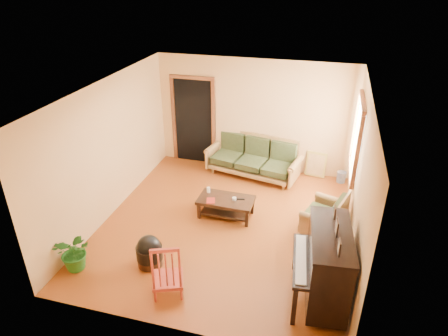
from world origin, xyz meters
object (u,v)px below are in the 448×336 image
(coffee_table, at_px, (226,207))
(sofa, at_px, (253,158))
(ceramic_crock, at_px, (341,177))
(red_chair, at_px, (167,267))
(footstool, at_px, (150,254))
(potted_plant, at_px, (75,252))
(armchair, at_px, (324,212))
(piano, at_px, (327,267))

(coffee_table, bearing_deg, sofa, 85.07)
(sofa, xyz_separation_m, ceramic_crock, (2.00, 0.23, -0.32))
(red_chair, bearing_deg, ceramic_crock, 38.23)
(footstool, xyz_separation_m, potted_plant, (-1.09, -0.40, 0.12))
(armchair, bearing_deg, ceramic_crock, 98.27)
(red_chair, relative_size, potted_plant, 1.45)
(potted_plant, bearing_deg, piano, 5.85)
(sofa, bearing_deg, ceramic_crock, 17.86)
(armchair, bearing_deg, potted_plant, -133.71)
(red_chair, distance_m, potted_plant, 1.62)
(armchair, distance_m, piano, 1.69)
(sofa, relative_size, red_chair, 2.21)
(piano, xyz_separation_m, red_chair, (-2.25, -0.48, -0.11))
(sofa, distance_m, piano, 3.90)
(sofa, bearing_deg, footstool, -94.49)
(piano, distance_m, potted_plant, 3.89)
(coffee_table, bearing_deg, piano, -41.12)
(red_chair, height_order, ceramic_crock, red_chair)
(sofa, height_order, coffee_table, sofa)
(piano, xyz_separation_m, potted_plant, (-3.86, -0.39, -0.25))
(sofa, relative_size, coffee_table, 1.98)
(footstool, xyz_separation_m, ceramic_crock, (2.98, 3.68, -0.08))
(sofa, xyz_separation_m, potted_plant, (-2.07, -3.85, -0.12))
(armchair, xyz_separation_m, ceramic_crock, (0.32, 2.00, -0.28))
(armchair, bearing_deg, sofa, 150.63)
(piano, bearing_deg, red_chair, -173.28)
(footstool, distance_m, ceramic_crock, 4.73)
(coffee_table, relative_size, footstool, 2.50)
(footstool, bearing_deg, ceramic_crock, 51.00)
(piano, relative_size, footstool, 3.09)
(armchair, distance_m, red_chair, 3.04)
(coffee_table, xyz_separation_m, piano, (1.94, -1.69, 0.39))
(sofa, height_order, armchair, sofa)
(armchair, xyz_separation_m, red_chair, (-2.14, -2.16, 0.07))
(piano, height_order, footstool, piano)
(coffee_table, relative_size, piano, 0.81)
(piano, height_order, ceramic_crock, piano)
(coffee_table, xyz_separation_m, potted_plant, (-1.92, -2.09, 0.13))
(coffee_table, bearing_deg, armchair, -0.42)
(red_chair, xyz_separation_m, potted_plant, (-1.61, 0.09, -0.15))
(sofa, bearing_deg, coffee_table, -83.52)
(coffee_table, bearing_deg, potted_plant, -132.55)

